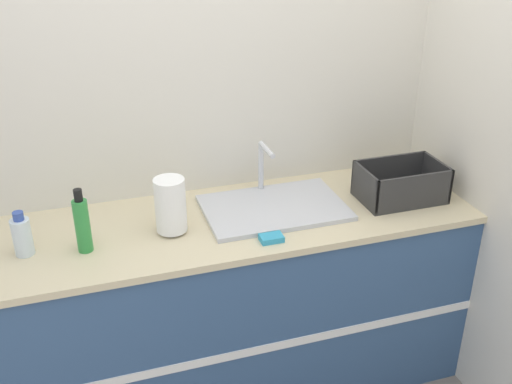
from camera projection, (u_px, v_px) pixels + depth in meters
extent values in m
cube|color=beige|center=(216.00, 97.00, 2.61)|extent=(4.38, 0.06, 2.60)
cube|color=beige|center=(463.00, 98.00, 2.60)|extent=(0.06, 2.62, 2.60)
cube|color=#33517A|center=(241.00, 305.00, 2.71)|extent=(1.98, 0.62, 0.85)
cube|color=white|center=(262.00, 348.00, 2.45)|extent=(1.98, 0.01, 0.04)
cube|color=beige|center=(239.00, 220.00, 2.51)|extent=(2.01, 0.64, 0.03)
cube|color=silver|center=(274.00, 208.00, 2.56)|extent=(0.60, 0.40, 0.02)
cylinder|color=silver|center=(261.00, 166.00, 2.66)|extent=(0.02, 0.02, 0.22)
cylinder|color=silver|center=(267.00, 150.00, 2.54)|extent=(0.02, 0.16, 0.02)
cylinder|color=#4C4C51|center=(172.00, 231.00, 2.39)|extent=(0.09, 0.09, 0.01)
cylinder|color=white|center=(170.00, 205.00, 2.34)|extent=(0.12, 0.12, 0.22)
cube|color=#2D2D2D|center=(399.00, 197.00, 2.65)|extent=(0.36, 0.23, 0.01)
cube|color=#2D2D2D|center=(415.00, 192.00, 2.52)|extent=(0.36, 0.01, 0.15)
cube|color=#2D2D2D|center=(389.00, 171.00, 2.71)|extent=(0.36, 0.01, 0.15)
cube|color=#2D2D2D|center=(365.00, 186.00, 2.57)|extent=(0.01, 0.23, 0.15)
cube|color=#2D2D2D|center=(436.00, 176.00, 2.67)|extent=(0.01, 0.23, 0.15)
cylinder|color=#2D8C3D|center=(83.00, 226.00, 2.22)|extent=(0.06, 0.06, 0.21)
cylinder|color=black|center=(78.00, 195.00, 2.17)|extent=(0.03, 0.03, 0.05)
cylinder|color=silver|center=(22.00, 237.00, 2.21)|extent=(0.07, 0.07, 0.14)
cylinder|color=#334C9E|center=(18.00, 216.00, 2.17)|extent=(0.04, 0.04, 0.03)
cube|color=#3399BF|center=(271.00, 238.00, 2.33)|extent=(0.09, 0.06, 0.02)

